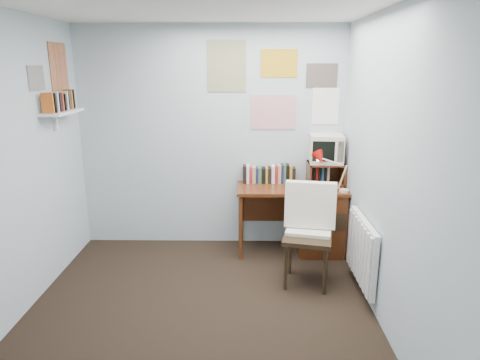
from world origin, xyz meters
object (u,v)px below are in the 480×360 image
Objects in this scene: desk at (315,217)px; tv_riser at (326,174)px; radiator at (362,251)px; crt_tv at (326,147)px; desk_chair at (308,238)px; desk_lamp at (345,175)px; wall_shelf at (62,112)px.

tv_riser is (0.12, 0.11, 0.48)m from desk.
crt_tv is at bearing 99.41° from radiator.
desk_chair reaches higher than radiator.
desk is 3.33× the size of crt_tv.
desk_lamp is 0.91m from radiator.
desk_lamp is at bearing 64.67° from desk_chair.
desk_chair is at bearing -104.02° from crt_tv.
wall_shelf is (-2.69, -0.49, 0.74)m from tv_riser.
crt_tv is at bearing 10.76° from wall_shelf.
crt_tv is at bearing 49.14° from desk.
desk_chair is 1.02m from tv_riser.
crt_tv is at bearing 106.04° from tv_riser.
tv_riser is 0.65× the size of wall_shelf.
crt_tv is (0.30, 0.90, 0.70)m from desk_chair.
tv_riser is 1.15m from radiator.
crt_tv reaches higher than desk.
desk_lamp reaches higher than desk.
desk is at bearing 107.24° from radiator.
radiator is 1.29× the size of wall_shelf.
tv_riser is 0.50× the size of radiator.
tv_riser is at bearing 42.96° from desk.
desk_chair is 2.67m from wall_shelf.
desk_lamp is 1.04× the size of crt_tv.
radiator is at bearing -10.89° from wall_shelf.
desk_lamp is at bearing 3.95° from wall_shelf.
wall_shelf is (-2.57, -0.38, 1.21)m from desk.
wall_shelf is at bearing -171.60° from desk.
wall_shelf is at bearing -176.55° from desk_chair.
desk_chair is 1.18m from crt_tv.
wall_shelf is at bearing -164.70° from crt_tv.
desk_chair is (-0.19, -0.77, 0.07)m from desk.
wall_shelf is (-2.84, -0.20, 0.67)m from desk_lamp.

